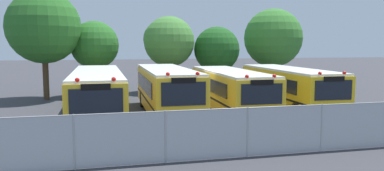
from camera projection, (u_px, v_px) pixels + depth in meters
ground_plane at (198, 113)px, 21.09m from camera, size 160.00×160.00×0.00m
school_bus_0 at (97, 92)px, 19.57m from camera, size 2.60×11.48×2.64m
school_bus_1 at (166, 89)px, 20.52m from camera, size 2.51×9.79×2.71m
school_bus_2 at (230, 89)px, 21.23m from camera, size 2.66×9.60×2.55m
school_bus_3 at (288, 87)px, 22.40m from camera, size 2.63×9.65×2.60m
tree_0 at (43, 27)px, 26.00m from camera, size 5.09×5.09×7.64m
tree_1 at (96, 45)px, 27.99m from camera, size 3.60×3.60×5.65m
tree_2 at (167, 41)px, 30.29m from camera, size 4.13×4.11×6.17m
tree_3 at (218, 49)px, 31.21m from camera, size 3.82×3.82×5.38m
tree_4 at (275, 38)px, 33.09m from camera, size 5.14×5.14×7.04m
chainlink_fence at (247, 131)px, 12.81m from camera, size 17.16×0.07×1.75m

